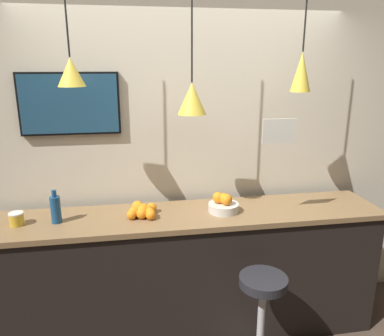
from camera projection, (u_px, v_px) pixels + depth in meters
back_wall at (184, 146)px, 3.05m from camera, size 8.00×0.06×2.90m
service_counter at (192, 274)px, 2.93m from camera, size 2.90×0.56×1.03m
bar_stool at (261, 313)px, 2.49m from camera, size 0.37×0.37×0.77m
fruit_bowl at (224, 204)px, 2.80m from camera, size 0.23×0.23×0.15m
orange_pile at (142, 210)px, 2.74m from camera, size 0.22×0.24×0.09m
juice_bottle at (56, 209)px, 2.60m from camera, size 0.07×0.07×0.24m
spread_jar at (16, 219)px, 2.57m from camera, size 0.10×0.10×0.09m
pendant_lamp_left at (71, 71)px, 2.39m from camera, size 0.18×0.18×0.84m
pendant_lamp_middle at (192, 98)px, 2.57m from camera, size 0.20×0.20×1.04m
pendant_lamp_right at (301, 71)px, 2.64m from camera, size 0.14×0.14×0.90m
mounted_tv at (70, 104)px, 2.76m from camera, size 0.73×0.04×0.46m
hanging_menu_board at (279, 131)px, 2.52m from camera, size 0.24×0.01×0.17m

